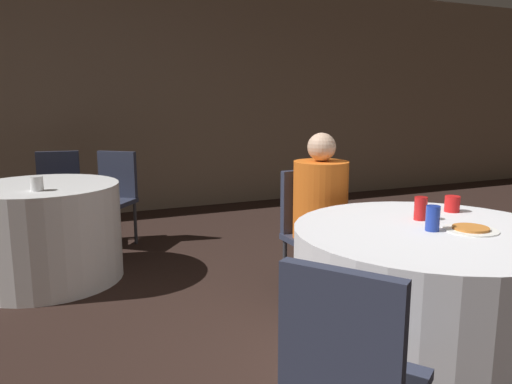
% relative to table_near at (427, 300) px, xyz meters
% --- Properties ---
extents(ground_plane, '(16.00, 16.00, 0.00)m').
position_rel_table_near_xyz_m(ground_plane, '(0.02, 0.06, -0.37)').
color(ground_plane, black).
extents(wall_back, '(16.00, 0.06, 2.80)m').
position_rel_table_near_xyz_m(wall_back, '(0.02, 4.29, 1.03)').
color(wall_back, gray).
rests_on(wall_back, ground_plane).
extents(table_near, '(1.34, 1.34, 0.73)m').
position_rel_table_near_xyz_m(table_near, '(0.00, 0.00, 0.00)').
color(table_near, silver).
rests_on(table_near, ground_plane).
extents(table_far, '(1.10, 1.10, 0.73)m').
position_rel_table_near_xyz_m(table_far, '(-1.71, 2.16, 0.00)').
color(table_far, white).
rests_on(table_far, ground_plane).
extents(chair_near_north, '(0.41, 0.42, 0.88)m').
position_rel_table_near_xyz_m(chair_near_north, '(-0.03, 1.08, 0.16)').
color(chair_near_north, '#2D3347').
rests_on(chair_near_north, ground_plane).
extents(chair_near_southwest, '(0.56, 0.56, 0.88)m').
position_rel_table_near_xyz_m(chair_near_southwest, '(-0.89, -0.62, 0.16)').
color(chair_near_southwest, '#2D3347').
rests_on(chair_near_southwest, ground_plane).
extents(chair_far_northeast, '(0.56, 0.56, 0.88)m').
position_rel_table_near_xyz_m(chair_far_northeast, '(-1.10, 2.90, 0.16)').
color(chair_far_northeast, '#2D3347').
rests_on(chair_far_northeast, ground_plane).
extents(chair_far_north, '(0.46, 0.46, 0.88)m').
position_rel_table_near_xyz_m(chair_far_north, '(-1.57, 3.11, 0.16)').
color(chair_far_north, '#2D3347').
rests_on(chair_far_north, ground_plane).
extents(person_orange_shirt, '(0.36, 0.52, 1.14)m').
position_rel_table_near_xyz_m(person_orange_shirt, '(-0.03, 0.92, 0.22)').
color(person_orange_shirt, '#4C4238').
rests_on(person_orange_shirt, ground_plane).
extents(pizza_plate_near, '(0.25, 0.25, 0.02)m').
position_rel_table_near_xyz_m(pizza_plate_near, '(0.15, -0.10, 0.37)').
color(pizza_plate_near, white).
rests_on(pizza_plate_near, table_near).
extents(soda_can_red, '(0.07, 0.07, 0.12)m').
position_rel_table_near_xyz_m(soda_can_red, '(0.08, 0.17, 0.43)').
color(soda_can_red, red).
rests_on(soda_can_red, table_near).
extents(soda_can_blue, '(0.07, 0.07, 0.12)m').
position_rel_table_near_xyz_m(soda_can_blue, '(-0.02, -0.02, 0.43)').
color(soda_can_blue, '#1E38A5').
rests_on(soda_can_blue, table_near).
extents(cup_near, '(0.08, 0.08, 0.09)m').
position_rel_table_near_xyz_m(cup_near, '(0.38, 0.25, 0.41)').
color(cup_near, red).
rests_on(cup_near, table_near).
extents(cup_far, '(0.08, 0.08, 0.10)m').
position_rel_table_near_xyz_m(cup_far, '(-1.74, 1.90, 0.42)').
color(cup_far, white).
rests_on(cup_far, table_far).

